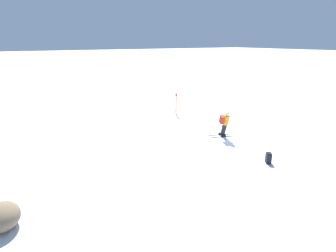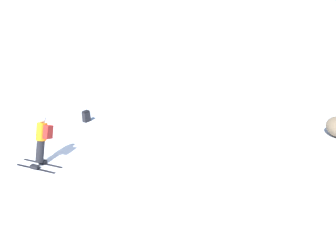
{
  "view_description": "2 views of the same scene",
  "coord_description": "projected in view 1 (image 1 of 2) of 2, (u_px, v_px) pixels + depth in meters",
  "views": [
    {
      "loc": [
        -9.88,
        10.16,
        5.32
      ],
      "look_at": [
        1.19,
        3.48,
        1.09
      ],
      "focal_mm": 28.0,
      "sensor_mm": 36.0,
      "label": 1
    },
    {
      "loc": [
        10.09,
        4.53,
        5.68
      ],
      "look_at": [
        -0.02,
        4.28,
        1.14
      ],
      "focal_mm": 35.0,
      "sensor_mm": 36.0,
      "label": 2
    }
  ],
  "objects": [
    {
      "name": "ground_plane",
      "position": [
        232.0,
        140.0,
        14.69
      ],
      "size": [
        300.0,
        300.0,
        0.0
      ],
      "primitive_type": "plane",
      "color": "white"
    },
    {
      "name": "skier",
      "position": [
        225.0,
        123.0,
        14.78
      ],
      "size": [
        1.26,
        1.64,
        1.66
      ],
      "rotation": [
        0.0,
        0.0,
        -0.34
      ],
      "color": "black",
      "rests_on": "ground"
    },
    {
      "name": "spare_backpack",
      "position": [
        268.0,
        158.0,
        11.89
      ],
      "size": [
        0.37,
        0.36,
        0.5
      ],
      "rotation": [
        0.0,
        0.0,
        5.65
      ],
      "color": "black",
      "rests_on": "ground"
    },
    {
      "name": "exposed_boulder_0",
      "position": [
        2.0,
        217.0,
        7.71
      ],
      "size": [
        1.19,
        1.01,
        0.77
      ],
      "primitive_type": "ellipsoid",
      "color": "#7A664C",
      "rests_on": "ground"
    },
    {
      "name": "trail_marker",
      "position": [
        176.0,
        102.0,
        19.57
      ],
      "size": [
        0.13,
        0.13,
        1.64
      ],
      "color": "orange",
      "rests_on": "ground"
    }
  ]
}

